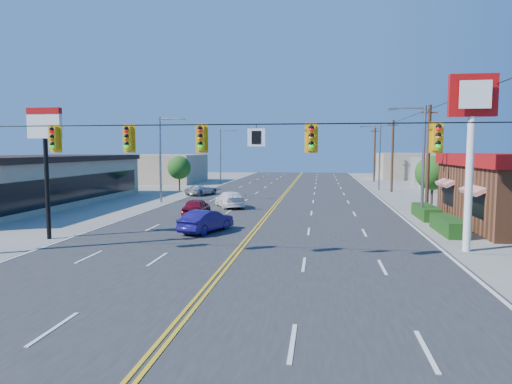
# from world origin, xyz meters

# --- Properties ---
(ground) EXTENTS (160.00, 160.00, 0.00)m
(ground) POSITION_xyz_m (0.00, 0.00, 0.00)
(ground) COLOR gray
(ground) RESTS_ON ground
(road) EXTENTS (20.00, 120.00, 0.06)m
(road) POSITION_xyz_m (0.00, 20.00, 0.03)
(road) COLOR #2D2D30
(road) RESTS_ON ground
(signal_span) EXTENTS (24.32, 0.34, 9.00)m
(signal_span) POSITION_xyz_m (-0.12, 0.00, 4.89)
(signal_span) COLOR #47301E
(signal_span) RESTS_ON ground
(kfc_pylon) EXTENTS (2.20, 0.36, 8.50)m
(kfc_pylon) POSITION_xyz_m (11.00, 4.00, 6.04)
(kfc_pylon) COLOR white
(kfc_pylon) RESTS_ON ground
(strip_mall) EXTENTS (10.40, 26.40, 4.40)m
(strip_mall) POSITION_xyz_m (-22.00, 18.00, 2.25)
(strip_mall) COLOR tan
(strip_mall) RESTS_ON ground
(pizza_hut_sign) EXTENTS (1.90, 0.30, 6.85)m
(pizza_hut_sign) POSITION_xyz_m (-11.00, 4.00, 5.18)
(pizza_hut_sign) COLOR black
(pizza_hut_sign) RESTS_ON ground
(streetlight_se) EXTENTS (2.55, 0.25, 8.00)m
(streetlight_se) POSITION_xyz_m (10.79, 14.00, 4.51)
(streetlight_se) COLOR gray
(streetlight_se) RESTS_ON ground
(streetlight_ne) EXTENTS (2.55, 0.25, 8.00)m
(streetlight_ne) POSITION_xyz_m (10.79, 38.00, 4.51)
(streetlight_ne) COLOR gray
(streetlight_ne) RESTS_ON ground
(streetlight_sw) EXTENTS (2.55, 0.25, 8.00)m
(streetlight_sw) POSITION_xyz_m (-10.79, 22.00, 4.51)
(streetlight_sw) COLOR gray
(streetlight_sw) RESTS_ON ground
(streetlight_nw) EXTENTS (2.55, 0.25, 8.00)m
(streetlight_nw) POSITION_xyz_m (-10.79, 48.00, 4.51)
(streetlight_nw) COLOR gray
(streetlight_nw) RESTS_ON ground
(utility_pole_near) EXTENTS (0.28, 0.28, 8.40)m
(utility_pole_near) POSITION_xyz_m (12.20, 18.00, 4.20)
(utility_pole_near) COLOR #47301E
(utility_pole_near) RESTS_ON ground
(utility_pole_mid) EXTENTS (0.28, 0.28, 8.40)m
(utility_pole_mid) POSITION_xyz_m (12.20, 36.00, 4.20)
(utility_pole_mid) COLOR #47301E
(utility_pole_mid) RESTS_ON ground
(utility_pole_far) EXTENTS (0.28, 0.28, 8.40)m
(utility_pole_far) POSITION_xyz_m (12.20, 54.00, 4.20)
(utility_pole_far) COLOR #47301E
(utility_pole_far) RESTS_ON ground
(tree_kfc_rear) EXTENTS (2.94, 2.94, 4.41)m
(tree_kfc_rear) POSITION_xyz_m (13.50, 22.00, 2.93)
(tree_kfc_rear) COLOR #47301E
(tree_kfc_rear) RESTS_ON ground
(tree_west) EXTENTS (2.80, 2.80, 4.20)m
(tree_west) POSITION_xyz_m (-13.00, 34.00, 2.79)
(tree_west) COLOR #47301E
(tree_west) RESTS_ON ground
(bld_east_mid) EXTENTS (12.00, 10.00, 4.00)m
(bld_east_mid) POSITION_xyz_m (22.00, 40.00, 2.00)
(bld_east_mid) COLOR gray
(bld_east_mid) RESTS_ON ground
(bld_west_far) EXTENTS (11.00, 12.00, 4.20)m
(bld_west_far) POSITION_xyz_m (-20.00, 48.00, 2.10)
(bld_west_far) COLOR tan
(bld_west_far) RESTS_ON ground
(bld_east_far) EXTENTS (10.00, 10.00, 4.40)m
(bld_east_far) POSITION_xyz_m (19.00, 62.00, 2.20)
(bld_east_far) COLOR tan
(bld_east_far) RESTS_ON ground
(car_magenta) EXTENTS (1.81, 4.02, 1.34)m
(car_magenta) POSITION_xyz_m (-5.09, 13.11, 0.67)
(car_magenta) COLOR maroon
(car_magenta) RESTS_ON ground
(car_blue) EXTENTS (2.69, 4.26, 1.32)m
(car_blue) POSITION_xyz_m (-2.79, 6.99, 0.66)
(car_blue) COLOR #15105D
(car_blue) RESTS_ON ground
(car_white) EXTENTS (3.63, 5.02, 1.35)m
(car_white) POSITION_xyz_m (-3.75, 18.80, 0.68)
(car_white) COLOR white
(car_white) RESTS_ON ground
(car_silver) EXTENTS (3.18, 4.50, 1.14)m
(car_silver) POSITION_xyz_m (-8.86, 28.76, 0.57)
(car_silver) COLOR #B8B6BC
(car_silver) RESTS_ON ground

